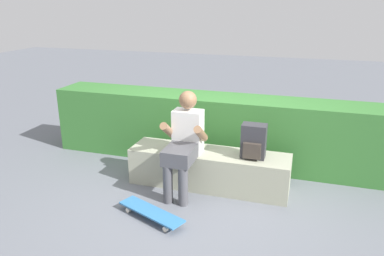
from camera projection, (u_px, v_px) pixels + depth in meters
ground_plane at (200, 201)px, 4.32m from camera, size 24.00×24.00×0.00m
bench_main at (209, 169)px, 4.61m from camera, size 1.94×0.50×0.45m
person_skater at (184, 140)px, 4.34m from camera, size 0.49×0.62×1.20m
skateboard_near_person at (151, 212)px, 3.95m from camera, size 0.82×0.49×0.09m
backpack_on_bench at (254, 142)px, 4.31m from camera, size 0.28×0.23×0.40m
hedge_row at (223, 129)px, 5.27m from camera, size 4.92×0.62×0.94m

